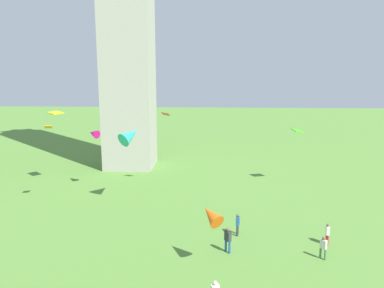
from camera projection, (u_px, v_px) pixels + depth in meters
name	position (u px, v px, depth m)	size (l,w,h in m)	color
person_0	(323.00, 246.00, 25.73)	(0.47, 0.47, 1.62)	#51754C
person_2	(328.00, 233.00, 27.90)	(0.27, 0.50, 1.62)	red
person_3	(228.00, 238.00, 26.68)	(0.51, 0.54, 1.82)	#235693
person_5	(238.00, 223.00, 29.48)	(0.33, 0.53, 1.73)	#2D3338
kite_flying_0	(211.00, 215.00, 24.28)	(1.85, 1.97, 1.50)	#EB5D11
kite_flying_1	(93.00, 133.00, 39.85)	(1.57, 1.49, 0.99)	#BA0F70
kite_flying_2	(55.00, 113.00, 40.54)	(2.03, 2.00, 0.24)	#CED114
kite_flying_3	(166.00, 114.00, 39.79)	(0.98, 0.84, 0.46)	#B25323
kite_flying_4	(130.00, 135.00, 35.22)	(2.45, 2.63, 1.99)	#28B4A0
kite_flying_5	(298.00, 131.00, 41.64)	(1.63, 1.52, 0.63)	#3FCD18
kite_flying_6	(48.00, 127.00, 34.03)	(0.94, 1.08, 0.40)	orange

